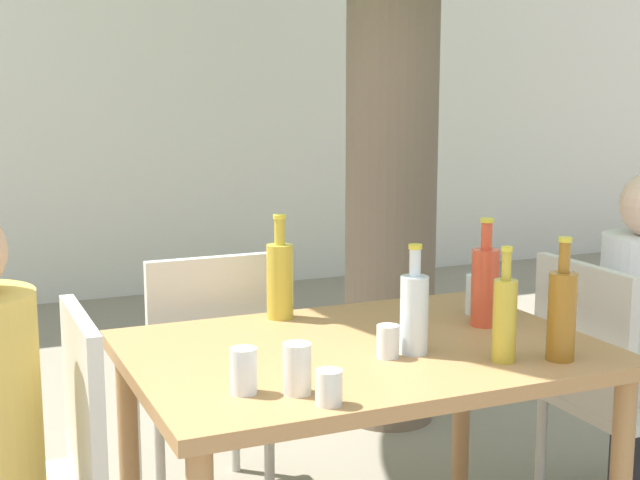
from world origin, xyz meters
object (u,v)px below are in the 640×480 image
object	(u,v)px
oil_cruet_3	(505,317)
drinking_glass_3	(297,369)
patio_chair_2	(205,365)
oil_cruet_4	(280,278)
drinking_glass_2	(329,388)
patio_chair_1	(608,382)
drinking_glass_1	(477,295)
soda_bottle_2	(485,284)
amber_bottle_1	(562,313)
dining_table_front	(363,376)
drinking_glass_0	(244,371)
water_bottle_0	(414,311)
drinking_glass_4	(388,341)
patio_chair_0	(39,477)

from	to	relation	value
oil_cruet_3	drinking_glass_3	distance (m)	0.59
patio_chair_2	oil_cruet_4	world-z (taller)	oil_cruet_4
oil_cruet_3	drinking_glass_2	bearing A→B (deg)	-168.48
patio_chair_1	drinking_glass_1	distance (m)	0.52
patio_chair_1	patio_chair_2	xyz separation A→B (m)	(-1.13, 0.69, 0.00)
oil_cruet_4	drinking_glass_1	size ratio (longest dim) A/B	2.58
patio_chair_2	soda_bottle_2	xyz separation A→B (m)	(0.68, -0.64, 0.35)
amber_bottle_1	drinking_glass_3	world-z (taller)	amber_bottle_1
soda_bottle_2	oil_cruet_4	xyz separation A→B (m)	(-0.53, 0.33, -0.00)
amber_bottle_1	dining_table_front	bearing A→B (deg)	142.45
dining_table_front	amber_bottle_1	xyz separation A→B (m)	(0.42, -0.32, 0.22)
dining_table_front	oil_cruet_3	world-z (taller)	oil_cruet_3
drinking_glass_3	dining_table_front	bearing A→B (deg)	42.49
drinking_glass_0	dining_table_front	bearing A→B (deg)	28.80
water_bottle_0	oil_cruet_4	size ratio (longest dim) A/B	0.92
dining_table_front	amber_bottle_1	distance (m)	0.57
drinking_glass_3	drinking_glass_4	size ratio (longest dim) A/B	1.38
drinking_glass_0	amber_bottle_1	bearing A→B (deg)	-5.82
drinking_glass_1	drinking_glass_3	size ratio (longest dim) A/B	1.04
water_bottle_0	patio_chair_1	bearing A→B (deg)	8.33
water_bottle_0	drinking_glass_4	bearing A→B (deg)	-174.79
patio_chair_1	amber_bottle_1	world-z (taller)	amber_bottle_1
patio_chair_2	oil_cruet_4	xyz separation A→B (m)	(0.15, -0.31, 0.35)
drinking_glass_1	patio_chair_2	bearing A→B (deg)	145.10
dining_table_front	patio_chair_2	bearing A→B (deg)	110.53
oil_cruet_4	drinking_glass_0	xyz separation A→B (m)	(-0.32, -0.61, -0.07)
drinking_glass_2	drinking_glass_3	xyz separation A→B (m)	(-0.04, 0.10, 0.02)
water_bottle_0	oil_cruet_4	xyz separation A→B (m)	(-0.20, 0.49, 0.01)
oil_cruet_3	drinking_glass_3	size ratio (longest dim) A/B	2.52
soda_bottle_2	drinking_glass_4	bearing A→B (deg)	-157.81
drinking_glass_0	drinking_glass_2	bearing A→B (deg)	-44.70
patio_chair_2	amber_bottle_1	bearing A→B (deg)	123.81
oil_cruet_3	drinking_glass_2	distance (m)	0.57
patio_chair_2	drinking_glass_3	bearing A→B (deg)	86.64
patio_chair_1	water_bottle_0	xyz separation A→B (m)	(-0.78, -0.11, 0.34)
dining_table_front	oil_cruet_3	size ratio (longest dim) A/B	4.21
drinking_glass_0	drinking_glass_3	world-z (taller)	drinking_glass_3
oil_cruet_4	patio_chair_2	bearing A→B (deg)	116.43
amber_bottle_1	oil_cruet_3	xyz separation A→B (m)	(-0.14, 0.05, -0.01)
drinking_glass_3	amber_bottle_1	bearing A→B (deg)	-2.60
dining_table_front	water_bottle_0	distance (m)	0.25
oil_cruet_3	drinking_glass_4	size ratio (longest dim) A/B	3.48
patio_chair_1	drinking_glass_1	xyz separation A→B (m)	(-0.39, 0.17, 0.29)
patio_chair_1	drinking_glass_3	distance (m)	1.26
patio_chair_0	amber_bottle_1	xyz separation A→B (m)	(1.29, -0.32, 0.35)
dining_table_front	oil_cruet_3	xyz separation A→B (m)	(0.27, -0.27, 0.21)
patio_chair_1	soda_bottle_2	distance (m)	0.57
drinking_glass_1	oil_cruet_4	bearing A→B (deg)	160.71
oil_cruet_4	drinking_glass_1	bearing A→B (deg)	-19.29
patio_chair_0	drinking_glass_3	world-z (taller)	patio_chair_0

